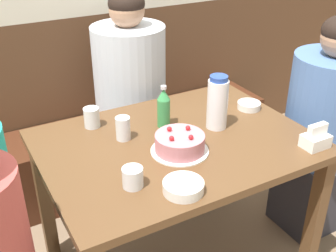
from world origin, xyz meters
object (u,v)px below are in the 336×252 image
object	(u,v)px
water_pitcher	(217,103)
glass_tumbler_short	(123,128)
person_pale_blue_shirt	(323,130)
napkin_holder	(316,139)
bench_seat	(110,153)
glass_shot_small	(133,177)
birthday_cake	(180,143)
soju_bottle	(164,107)
glass_water_tall	(92,117)
person_grey_tee	(131,100)
bowl_rice_small	(183,187)
bowl_soup_white	(249,105)

from	to	relation	value
water_pitcher	glass_tumbler_short	distance (m)	0.43
person_pale_blue_shirt	napkin_holder	bearing A→B (deg)	35.09
napkin_holder	bench_seat	bearing A→B (deg)	112.39
glass_shot_small	person_pale_blue_shirt	size ratio (longest dim) A/B	0.06
bench_seat	napkin_holder	bearing A→B (deg)	-67.61
glass_tumbler_short	bench_seat	bearing A→B (deg)	74.93
birthday_cake	person_pale_blue_shirt	size ratio (longest dim) A/B	0.20
bench_seat	water_pitcher	distance (m)	1.05
water_pitcher	soju_bottle	distance (m)	0.24
glass_water_tall	person_grey_tee	world-z (taller)	person_grey_tee
glass_tumbler_short	bowl_rice_small	bearing A→B (deg)	-85.70
water_pitcher	glass_shot_small	size ratio (longest dim) A/B	3.22
water_pitcher	bowl_rice_small	size ratio (longest dim) A/B	1.68
bowl_rice_small	person_pale_blue_shirt	bearing A→B (deg)	13.86
soju_bottle	person_pale_blue_shirt	distance (m)	0.87
glass_shot_small	person_grey_tee	xyz separation A→B (m)	(0.39, 0.88, -0.15)
water_pitcher	bowl_rice_small	world-z (taller)	water_pitcher
napkin_holder	glass_shot_small	xyz separation A→B (m)	(-0.77, 0.12, -0.00)
glass_tumbler_short	person_pale_blue_shirt	distance (m)	1.05
person_pale_blue_shirt	person_grey_tee	xyz separation A→B (m)	(-0.73, 0.76, 0.03)
soju_bottle	bowl_soup_white	size ratio (longest dim) A/B	1.73
bench_seat	birthday_cake	distance (m)	1.07
bench_seat	water_pitcher	xyz separation A→B (m)	(0.22, -0.81, 0.64)
birthday_cake	bench_seat	bearing A→B (deg)	87.98
bench_seat	person_pale_blue_shirt	xyz separation A→B (m)	(0.83, -0.91, 0.38)
glass_tumbler_short	glass_shot_small	xyz separation A→B (m)	(-0.11, -0.33, -0.01)
bench_seat	glass_shot_small	distance (m)	1.21
glass_tumbler_short	glass_shot_small	size ratio (longest dim) A/B	1.34
napkin_holder	bowl_soup_white	xyz separation A→B (m)	(-0.01, 0.42, -0.02)
bench_seat	birthday_cake	bearing A→B (deg)	-92.02
soju_bottle	napkin_holder	xyz separation A→B (m)	(0.46, -0.47, -0.05)
person_pale_blue_shirt	glass_water_tall	bearing A→B (deg)	-18.67
napkin_holder	person_grey_tee	bearing A→B (deg)	110.81
glass_water_tall	bowl_rice_small	bearing A→B (deg)	-79.75
glass_water_tall	glass_shot_small	world-z (taller)	glass_water_tall
bowl_rice_small	person_grey_tee	xyz separation A→B (m)	(0.25, 1.00, -0.13)
bench_seat	soju_bottle	size ratio (longest dim) A/B	11.03
bowl_soup_white	water_pitcher	bearing A→B (deg)	-162.77
bench_seat	napkin_holder	world-z (taller)	napkin_holder
glass_water_tall	person_grey_tee	distance (m)	0.55
soju_bottle	glass_water_tall	world-z (taller)	soju_bottle
water_pitcher	bowl_rice_small	xyz separation A→B (m)	(-0.38, -0.34, -0.10)
glass_water_tall	bench_seat	bearing A→B (deg)	63.42
glass_water_tall	person_pale_blue_shirt	size ratio (longest dim) A/B	0.08
bowl_soup_white	bowl_rice_small	xyz separation A→B (m)	(-0.62, -0.42, 0.00)
birthday_cake	bowl_rice_small	world-z (taller)	birthday_cake
napkin_holder	bowl_rice_small	distance (m)	0.63
bowl_rice_small	person_grey_tee	size ratio (longest dim) A/B	0.12
bowl_rice_small	person_pale_blue_shirt	xyz separation A→B (m)	(0.98, 0.24, -0.16)
birthday_cake	napkin_holder	distance (m)	0.56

